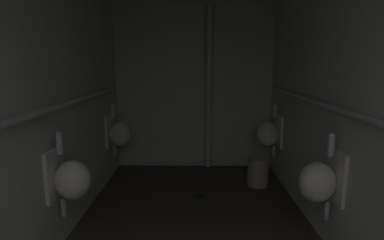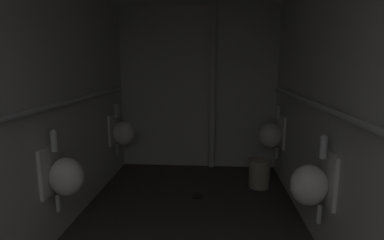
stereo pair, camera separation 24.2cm
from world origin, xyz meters
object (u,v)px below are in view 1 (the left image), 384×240
Objects in this scene: floor_drain at (198,196)px; waste_bin at (258,172)px; urinal_left_mid at (70,179)px; urinal_right_far at (269,133)px; standpipe_back_wall at (209,89)px; urinal_right_mid at (320,181)px; urinal_left_far at (118,133)px.

waste_bin is at bearing 24.54° from floor_drain.
urinal_left_mid and urinal_right_far have the same top height.
standpipe_back_wall is at bearing 151.29° from urinal_right_far.
standpipe_back_wall is at bearing 110.61° from urinal_right_mid.
urinal_right_far is 1.11m from standpipe_back_wall.
urinal_right_far is 1.34m from floor_drain.
urinal_left_mid is at bearing 178.93° from urinal_right_mid.
urinal_left_far is at bearing 140.30° from urinal_right_mid.
standpipe_back_wall is at bearing 59.48° from urinal_left_mid.
urinal_left_far is 5.39× the size of floor_drain.
urinal_left_mid is 1.00× the size of urinal_right_mid.
urinal_left_mid is at bearing -120.52° from standpipe_back_wall.
urinal_right_far is 2.02× the size of waste_bin.
urinal_right_far is at bearing 39.10° from urinal_left_mid.
standpipe_back_wall is at bearing 81.41° from floor_drain.
urinal_left_far reaches higher than floor_drain.
waste_bin is at bearing 37.23° from urinal_left_mid.
floor_drain is (-0.99, 1.13, -0.65)m from urinal_right_mid.
urinal_left_mid is at bearing -90.00° from urinal_left_far.
urinal_left_far is at bearing 150.92° from floor_drain.
urinal_right_mid and urinal_right_far have the same top height.
urinal_right_far is (2.11, 1.71, 0.00)m from urinal_left_mid.
urinal_left_far is 2.02× the size of waste_bin.
urinal_left_mid is 5.39× the size of floor_drain.
urinal_right_far reaches higher than floor_drain.
urinal_left_mid and urinal_right_mid have the same top height.
urinal_left_far is 1.43m from floor_drain.
urinal_left_far is 1.99m from waste_bin.
standpipe_back_wall is 1.42m from waste_bin.
urinal_right_mid is 2.43m from standpipe_back_wall.
standpipe_back_wall reaches higher than floor_drain.
urinal_left_mid is 1.71m from urinal_left_far.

